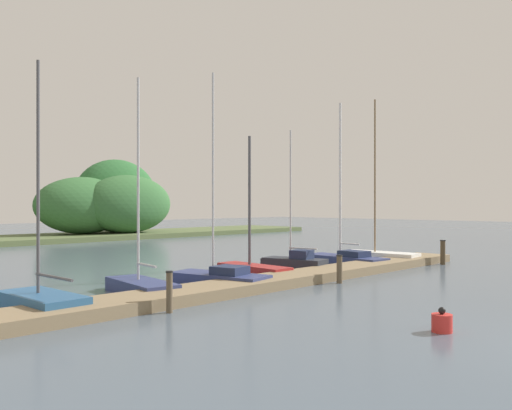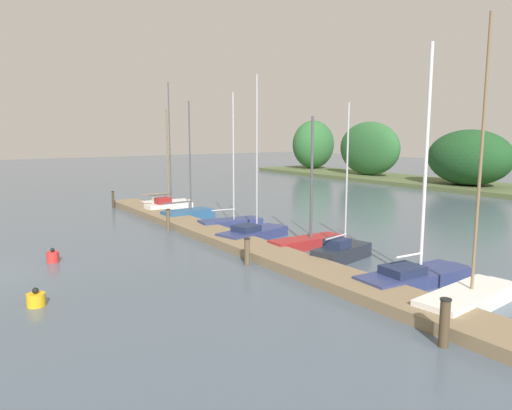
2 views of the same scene
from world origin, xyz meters
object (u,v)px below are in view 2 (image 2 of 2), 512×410
object	(u,v)px
sailboat_2	(190,213)
sailboat_4	(254,232)
sailboat_0	(167,200)
mooring_piling_0	(113,199)
sailboat_1	(169,206)
sailboat_8	(470,295)
sailboat_6	(343,251)
mooring_piling_1	(168,220)
sailboat_5	(309,240)
sailboat_7	(416,273)
mooring_piling_2	(247,251)
mooring_piling_3	(444,323)
channel_buoy_0	(53,257)
sailboat_3	(232,222)
channel_buoy_1	(36,299)

from	to	relation	value
sailboat_2	sailboat_4	bearing A→B (deg)	-90.61
sailboat_0	mooring_piling_0	world-z (taller)	sailboat_0
sailboat_2	mooring_piling_0	xyz separation A→B (m)	(-6.45, -2.45, 0.24)
sailboat_1	sailboat_8	size ratio (longest dim) A/B	0.98
sailboat_2	sailboat_6	distance (m)	11.57
sailboat_0	mooring_piling_1	world-z (taller)	sailboat_0
sailboat_4	sailboat_8	xyz separation A→B (m)	(10.84, 0.19, 0.03)
sailboat_5	sailboat_7	size ratio (longest dim) A/B	0.73
mooring_piling_2	mooring_piling_3	xyz separation A→B (m)	(8.44, 0.01, 0.07)
sailboat_1	channel_buoy_0	world-z (taller)	sailboat_1
sailboat_3	mooring_piling_3	distance (m)	15.23
sailboat_4	sailboat_6	xyz separation A→B (m)	(5.09, 0.79, 0.06)
sailboat_2	channel_buoy_1	world-z (taller)	sailboat_2
channel_buoy_1	sailboat_3	bearing A→B (deg)	121.99
mooring_piling_0	channel_buoy_1	world-z (taller)	mooring_piling_0
sailboat_8	mooring_piling_3	size ratio (longest dim) A/B	6.93
mooring_piling_2	sailboat_2	bearing A→B (deg)	165.88
channel_buoy_0	channel_buoy_1	world-z (taller)	channel_buoy_0
mooring_piling_0	mooring_piling_2	xyz separation A→B (m)	(16.45, -0.07, -0.05)
sailboat_4	sailboat_7	bearing A→B (deg)	-98.47
mooring_piling_3	sailboat_4	bearing A→B (deg)	167.26
sailboat_1	mooring_piling_2	world-z (taller)	sailboat_1
sailboat_2	mooring_piling_1	xyz separation A→B (m)	(2.44, -2.42, 0.23)
sailboat_3	sailboat_8	world-z (taller)	sailboat_8
sailboat_8	sailboat_6	bearing A→B (deg)	78.64
sailboat_1	sailboat_5	world-z (taller)	sailboat_1
sailboat_1	sailboat_0	bearing A→B (deg)	66.29
sailboat_2	mooring_piling_3	xyz separation A→B (m)	(18.45, -2.51, 0.26)
sailboat_0	sailboat_1	bearing A→B (deg)	-101.05
mooring_piling_0	mooring_piling_2	bearing A→B (deg)	-0.24
sailboat_1	mooring_piling_0	distance (m)	4.40
sailboat_7	mooring_piling_1	distance (m)	13.05
sailboat_4	mooring_piling_1	world-z (taller)	sailboat_4
sailboat_7	sailboat_5	bearing A→B (deg)	90.31
sailboat_5	mooring_piling_2	distance (m)	3.85
mooring_piling_0	mooring_piling_2	world-z (taller)	mooring_piling_0
sailboat_0	mooring_piling_2	xyz separation A→B (m)	(15.44, -3.44, 0.15)
sailboat_2	sailboat_4	xyz separation A→B (m)	(6.43, 0.21, -0.02)
sailboat_3	mooring_piling_0	bearing A→B (deg)	115.68
sailboat_0	sailboat_6	bearing A→B (deg)	-80.67
sailboat_1	mooring_piling_1	size ratio (longest dim) A/B	7.16
sailboat_6	sailboat_7	xyz separation A→B (m)	(3.55, -0.13, 0.01)
sailboat_2	sailboat_7	bearing A→B (deg)	-89.14
sailboat_2	channel_buoy_1	size ratio (longest dim) A/B	12.05
sailboat_0	sailboat_5	size ratio (longest dim) A/B	1.16
mooring_piling_1	channel_buoy_0	bearing A→B (deg)	-63.69
sailboat_1	sailboat_3	distance (m)	6.37
sailboat_1	sailboat_8	xyz separation A→B (m)	(20.03, 0.46, -0.09)
channel_buoy_0	sailboat_6	bearing A→B (deg)	57.69
sailboat_5	mooring_piling_3	bearing A→B (deg)	-110.37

